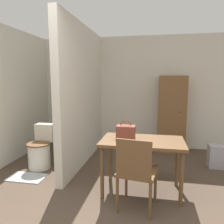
{
  "coord_description": "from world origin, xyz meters",
  "views": [
    {
      "loc": [
        0.62,
        -1.47,
        1.54
      ],
      "look_at": [
        -0.04,
        1.92,
        1.03
      ],
      "focal_mm": 35.0,
      "sensor_mm": 36.0,
      "label": 1
    }
  ],
  "objects_px": {
    "handbag": "(126,133)",
    "wooden_cabinet": "(172,114)",
    "toilet": "(41,150)",
    "dining_table": "(142,146)",
    "space_heater": "(216,156)",
    "wooden_chair": "(136,170)"
  },
  "relations": [
    {
      "from": "handbag",
      "to": "dining_table",
      "type": "bearing_deg",
      "value": 22.4
    },
    {
      "from": "toilet",
      "to": "space_heater",
      "type": "height_order",
      "value": "toilet"
    },
    {
      "from": "handbag",
      "to": "wooden_cabinet",
      "type": "relative_size",
      "value": 0.17
    },
    {
      "from": "dining_table",
      "to": "toilet",
      "type": "relative_size",
      "value": 1.49
    },
    {
      "from": "handbag",
      "to": "space_heater",
      "type": "height_order",
      "value": "handbag"
    },
    {
      "from": "toilet",
      "to": "space_heater",
      "type": "bearing_deg",
      "value": 10.57
    },
    {
      "from": "handbag",
      "to": "space_heater",
      "type": "distance_m",
      "value": 1.98
    },
    {
      "from": "toilet",
      "to": "wooden_cabinet",
      "type": "distance_m",
      "value": 2.73
    },
    {
      "from": "dining_table",
      "to": "handbag",
      "type": "relative_size",
      "value": 3.97
    },
    {
      "from": "wooden_chair",
      "to": "handbag",
      "type": "distance_m",
      "value": 0.54
    },
    {
      "from": "toilet",
      "to": "space_heater",
      "type": "xyz_separation_m",
      "value": [
        3.05,
        0.57,
        -0.11
      ]
    },
    {
      "from": "dining_table",
      "to": "space_heater",
      "type": "bearing_deg",
      "value": 41.49
    },
    {
      "from": "wooden_chair",
      "to": "handbag",
      "type": "relative_size",
      "value": 3.23
    },
    {
      "from": "toilet",
      "to": "handbag",
      "type": "bearing_deg",
      "value": -21.15
    },
    {
      "from": "handbag",
      "to": "wooden_cabinet",
      "type": "height_order",
      "value": "wooden_cabinet"
    },
    {
      "from": "dining_table",
      "to": "wooden_chair",
      "type": "xyz_separation_m",
      "value": [
        -0.04,
        -0.47,
        -0.14
      ]
    },
    {
      "from": "dining_table",
      "to": "toilet",
      "type": "height_order",
      "value": "toilet"
    },
    {
      "from": "toilet",
      "to": "handbag",
      "type": "height_order",
      "value": "handbag"
    },
    {
      "from": "dining_table",
      "to": "wooden_chair",
      "type": "distance_m",
      "value": 0.49
    },
    {
      "from": "toilet",
      "to": "wooden_cabinet",
      "type": "height_order",
      "value": "wooden_cabinet"
    },
    {
      "from": "handbag",
      "to": "wooden_chair",
      "type": "bearing_deg",
      "value": -65.31
    },
    {
      "from": "dining_table",
      "to": "wooden_cabinet",
      "type": "relative_size",
      "value": 0.68
    }
  ]
}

